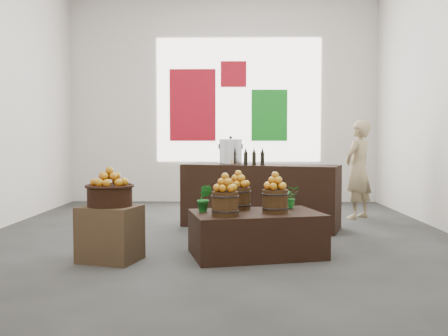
{
  "coord_description": "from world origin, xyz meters",
  "views": [
    {
      "loc": [
        0.19,
        -6.32,
        1.2
      ],
      "look_at": [
        0.08,
        -0.4,
        0.88
      ],
      "focal_mm": 40.0,
      "sensor_mm": 36.0,
      "label": 1
    }
  ],
  "objects_px": {
    "wicker_basket": "(110,196)",
    "shopper": "(358,170)",
    "crate": "(110,234)",
    "display_table": "(256,234)",
    "counter": "(260,196)",
    "stock_pot_left": "(231,152)"
  },
  "relations": [
    {
      "from": "stock_pot_left",
      "to": "shopper",
      "type": "xyz_separation_m",
      "value": [
        1.96,
        0.66,
        -0.28
      ]
    },
    {
      "from": "crate",
      "to": "wicker_basket",
      "type": "relative_size",
      "value": 1.25
    },
    {
      "from": "wicker_basket",
      "to": "shopper",
      "type": "distance_m",
      "value": 4.21
    },
    {
      "from": "crate",
      "to": "counter",
      "type": "distance_m",
      "value": 2.56
    },
    {
      "from": "wicker_basket",
      "to": "display_table",
      "type": "height_order",
      "value": "wicker_basket"
    },
    {
      "from": "wicker_basket",
      "to": "shopper",
      "type": "bearing_deg",
      "value": 41.43
    },
    {
      "from": "stock_pot_left",
      "to": "shopper",
      "type": "relative_size",
      "value": 0.22
    },
    {
      "from": "crate",
      "to": "shopper",
      "type": "distance_m",
      "value": 4.24
    },
    {
      "from": "wicker_basket",
      "to": "shopper",
      "type": "relative_size",
      "value": 0.29
    },
    {
      "from": "display_table",
      "to": "shopper",
      "type": "bearing_deg",
      "value": 42.54
    },
    {
      "from": "stock_pot_left",
      "to": "crate",
      "type": "bearing_deg",
      "value": -119.33
    },
    {
      "from": "wicker_basket",
      "to": "display_table",
      "type": "xyz_separation_m",
      "value": [
        1.47,
        0.27,
        -0.43
      ]
    },
    {
      "from": "crate",
      "to": "stock_pot_left",
      "type": "height_order",
      "value": "stock_pot_left"
    },
    {
      "from": "crate",
      "to": "wicker_basket",
      "type": "height_order",
      "value": "wicker_basket"
    },
    {
      "from": "wicker_basket",
      "to": "counter",
      "type": "relative_size",
      "value": 0.21
    },
    {
      "from": "crate",
      "to": "shopper",
      "type": "xyz_separation_m",
      "value": [
        3.16,
        2.79,
        0.48
      ]
    },
    {
      "from": "crate",
      "to": "counter",
      "type": "bearing_deg",
      "value": 50.96
    },
    {
      "from": "crate",
      "to": "display_table",
      "type": "relative_size",
      "value": 0.42
    },
    {
      "from": "display_table",
      "to": "counter",
      "type": "height_order",
      "value": "counter"
    },
    {
      "from": "counter",
      "to": "stock_pot_left",
      "type": "relative_size",
      "value": 6.47
    },
    {
      "from": "wicker_basket",
      "to": "display_table",
      "type": "relative_size",
      "value": 0.34
    },
    {
      "from": "stock_pot_left",
      "to": "shopper",
      "type": "distance_m",
      "value": 2.09
    }
  ]
}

